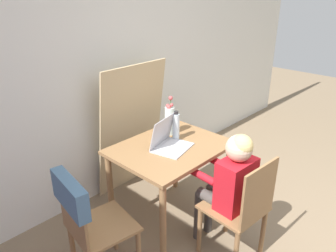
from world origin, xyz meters
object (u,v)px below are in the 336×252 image
at_px(laptop, 168,141).
at_px(flower_vase, 170,119).
at_px(person_seated, 230,179).
at_px(water_bottle, 176,126).
at_px(chair_spare, 84,214).
at_px(chair_occupied, 241,209).

bearing_deg(laptop, flower_vase, 27.15).
xyz_separation_m(person_seated, water_bottle, (0.10, 0.62, 0.20)).
relative_size(chair_spare, flower_vase, 2.54).
xyz_separation_m(chair_spare, laptop, (0.85, 0.06, 0.20)).
distance_m(chair_spare, person_seated, 1.04).
distance_m(chair_spare, water_bottle, 1.04).
height_order(flower_vase, water_bottle, flower_vase).
relative_size(person_seated, flower_vase, 2.98).
xyz_separation_m(chair_spare, person_seated, (0.90, -0.50, 0.06)).
distance_m(chair_occupied, flower_vase, 0.96).
bearing_deg(laptop, chair_spare, 170.53).
distance_m(chair_spare, laptop, 0.88).
xyz_separation_m(chair_spare, flower_vase, (1.05, 0.23, 0.28)).
bearing_deg(water_bottle, flower_vase, 68.04).
xyz_separation_m(laptop, water_bottle, (0.15, 0.05, 0.06)).
relative_size(chair_occupied, flower_vase, 2.51).
xyz_separation_m(person_seated, laptop, (-0.05, 0.56, 0.14)).
height_order(chair_spare, water_bottle, water_bottle).
bearing_deg(person_seated, chair_spare, -24.89).
distance_m(chair_occupied, chair_spare, 1.10).
relative_size(chair_spare, person_seated, 0.85).
distance_m(person_seated, water_bottle, 0.65).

